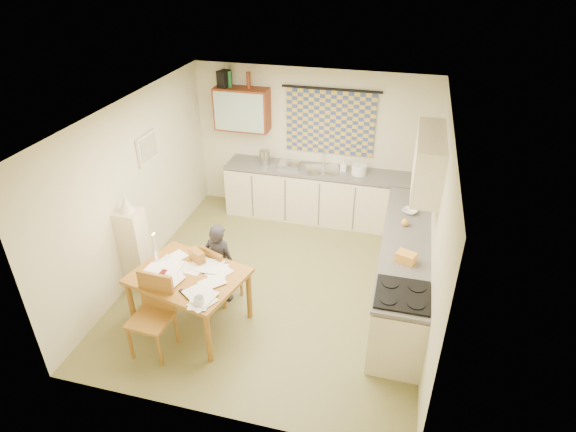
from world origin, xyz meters
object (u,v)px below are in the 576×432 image
(counter_right, at_px, (403,270))
(stove, at_px, (398,327))
(counter_back, at_px, (322,195))
(person, at_px, (220,263))
(shelf_stand, at_px, (135,250))
(chair_far, at_px, (223,282))
(dining_table, at_px, (191,298))

(counter_right, distance_m, stove, 1.12)
(counter_back, bearing_deg, person, -110.27)
(counter_right, bearing_deg, shelf_stand, -169.56)
(counter_back, distance_m, chair_far, 2.59)
(stove, bearing_deg, person, 167.74)
(counter_right, relative_size, stove, 3.12)
(stove, xyz_separation_m, chair_far, (-2.31, 0.51, -0.21))
(counter_right, distance_m, shelf_stand, 3.60)
(stove, bearing_deg, dining_table, -179.16)
(person, bearing_deg, dining_table, 78.18)
(counter_back, xyz_separation_m, person, (-0.90, -2.43, 0.13))
(counter_right, distance_m, person, 2.41)
(counter_right, bearing_deg, counter_back, 128.30)
(counter_right, relative_size, dining_table, 2.00)
(stove, height_order, person, person)
(shelf_stand, bearing_deg, stove, -7.57)
(counter_right, bearing_deg, chair_far, -165.06)
(stove, distance_m, dining_table, 2.51)
(chair_far, bearing_deg, counter_right, -142.08)
(stove, relative_size, chair_far, 1.11)
(shelf_stand, bearing_deg, chair_far, 1.68)
(dining_table, distance_m, chair_far, 0.59)
(person, bearing_deg, chair_far, -169.16)
(shelf_stand, bearing_deg, counter_right, 10.44)
(person, distance_m, shelf_stand, 1.21)
(counter_back, height_order, person, person)
(chair_far, height_order, person, person)
(counter_back, distance_m, dining_table, 3.16)
(dining_table, relative_size, person, 1.28)
(person, bearing_deg, stove, 174.47)
(chair_far, xyz_separation_m, shelf_stand, (-1.23, -0.04, 0.33))
(counter_right, xyz_separation_m, person, (-2.33, -0.62, 0.13))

